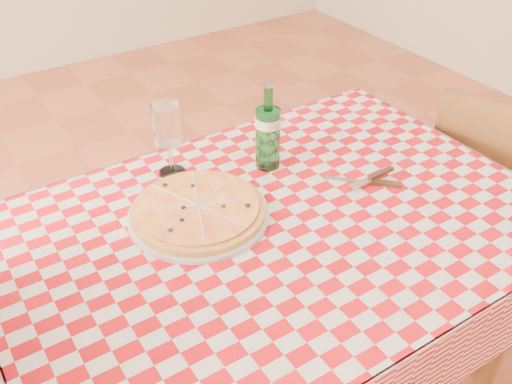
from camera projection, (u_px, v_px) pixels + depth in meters
dining_table at (276, 253)px, 1.41m from camera, size 1.20×0.80×0.75m
tablecloth at (277, 224)px, 1.35m from camera, size 1.30×0.90×0.01m
chair_near at (488, 192)px, 1.92m from camera, size 0.50×0.50×0.84m
pizza_plate at (198, 209)px, 1.35m from camera, size 0.44×0.44×0.04m
water_bottle at (268, 126)px, 1.48m from camera, size 0.09×0.09×0.25m
wine_glass at (169, 140)px, 1.46m from camera, size 0.09×0.09×0.20m
cutlery at (369, 180)px, 1.47m from camera, size 0.25×0.23×0.02m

